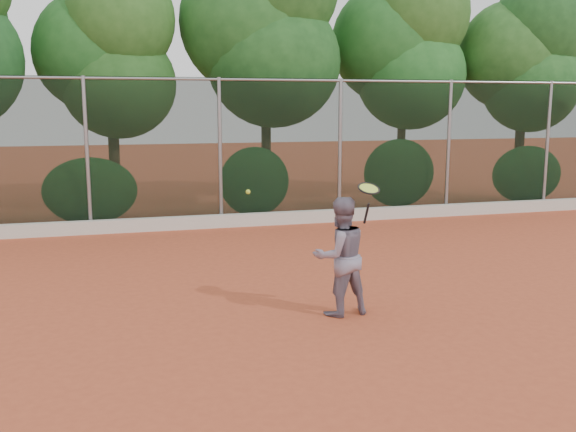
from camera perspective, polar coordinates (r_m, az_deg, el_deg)
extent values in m
plane|color=#B74B2B|center=(8.88, 1.75, -9.06)|extent=(80.00, 80.00, 0.00)
cube|color=beige|center=(15.29, -5.83, -0.44)|extent=(24.00, 0.20, 0.30)
imported|color=slate|center=(8.85, 4.66, -3.59)|extent=(0.88, 0.73, 1.65)
cube|color=black|center=(15.26, -6.05, 5.60)|extent=(24.00, 0.01, 3.50)
cylinder|color=gray|center=(15.23, -6.17, 11.98)|extent=(24.00, 0.06, 0.06)
cylinder|color=gray|center=(15.07, -17.42, 5.14)|extent=(0.09, 0.09, 3.50)
cylinder|color=gray|center=(15.26, -6.05, 5.60)|extent=(0.09, 0.09, 3.50)
cylinder|color=gray|center=(16.03, 4.64, 5.82)|extent=(0.09, 0.09, 3.50)
cylinder|color=gray|center=(17.29, 14.06, 5.86)|extent=(0.09, 0.09, 3.50)
cylinder|color=gray|center=(18.95, 22.03, 5.76)|extent=(0.09, 0.09, 3.50)
cylinder|color=#472D1B|center=(17.40, -15.13, 4.01)|extent=(0.28, 0.28, 2.40)
ellipsoid|color=#21501B|center=(17.23, -14.78, 11.31)|extent=(2.90, 2.40, 2.80)
ellipsoid|color=#1C531D|center=(17.57, -16.59, 13.81)|extent=(3.20, 2.70, 3.10)
ellipsoid|color=#27571E|center=(17.15, -14.67, 16.69)|extent=(2.70, 2.30, 2.90)
cylinder|color=#3D2917|center=(17.56, -1.95, 5.38)|extent=(0.26, 0.26, 3.00)
ellipsoid|color=#2B6A28|center=(17.49, -1.26, 13.57)|extent=(3.60, 3.00, 3.50)
ellipsoid|color=#31752C|center=(17.76, -3.16, 16.74)|extent=(3.90, 3.20, 3.80)
cylinder|color=#492B1C|center=(19.13, 9.99, 5.16)|extent=(0.24, 0.24, 2.70)
ellipsoid|color=#1F5B21|center=(19.08, 10.89, 12.19)|extent=(3.20, 2.70, 3.10)
ellipsoid|color=#1C521D|center=(19.20, 9.18, 14.92)|extent=(3.50, 2.90, 3.40)
ellipsoid|color=#26531C|center=(19.18, 11.48, 17.26)|extent=(3.00, 2.50, 3.10)
cylinder|color=#3C2417|center=(20.66, 19.80, 4.79)|extent=(0.28, 0.28, 2.50)
ellipsoid|color=#30742C|center=(20.64, 20.80, 10.99)|extent=(3.00, 2.50, 2.90)
ellipsoid|color=#39762D|center=(20.64, 19.28, 13.31)|extent=(3.30, 2.80, 3.20)
ellipsoid|color=#256024|center=(20.73, 21.48, 15.38)|extent=(2.80, 2.40, 3.00)
ellipsoid|color=#32742C|center=(15.95, -17.17, 2.14)|extent=(2.20, 1.16, 1.60)
ellipsoid|color=#2A6F2A|center=(16.31, -3.00, 3.09)|extent=(1.80, 1.04, 1.76)
ellipsoid|color=#2E6E29|center=(17.60, 9.85, 3.78)|extent=(2.00, 1.10, 1.84)
ellipsoid|color=#2D702A|center=(19.65, 20.46, 3.49)|extent=(2.16, 1.12, 1.64)
cylinder|color=black|center=(8.76, 7.00, 0.23)|extent=(0.04, 0.16, 0.30)
torus|color=black|center=(8.65, 7.20, 2.45)|extent=(0.32, 0.31, 0.14)
cylinder|color=#D0EB45|center=(8.65, 7.20, 2.45)|extent=(0.27, 0.26, 0.11)
sphere|color=#C6DF32|center=(8.91, -3.57, 2.16)|extent=(0.07, 0.07, 0.07)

